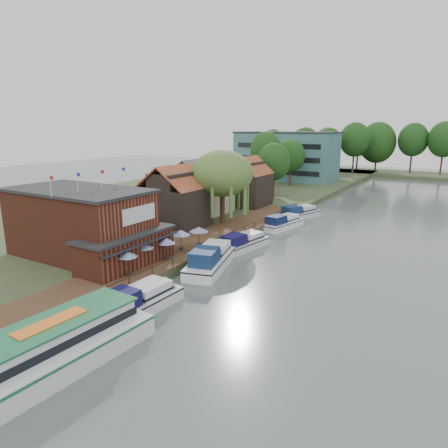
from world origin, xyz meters
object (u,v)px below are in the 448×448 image
Objects in this scene: willow at (222,188)px; cruiser_3 at (283,221)px; cottage_a at (175,197)px; cruiser_0 at (136,299)px; swan at (111,323)px; cruiser_1 at (211,256)px; cruiser_4 at (299,211)px; umbrella_1 at (144,254)px; cottage_c at (247,181)px; umbrella_4 at (199,237)px; tour_boat at (42,351)px; umbrella_0 at (127,264)px; umbrella_2 at (166,249)px; cruiser_2 at (243,241)px; cottage_b at (199,186)px; hotel_block at (286,156)px; pub at (93,225)px; umbrella_3 at (181,240)px.

willow reaches higher than cruiser_3.
willow is (4.50, 5.00, 0.96)m from cottage_a.
cruiser_0 reaches higher than swan.
cruiser_1 is 1.14× the size of cruiser_4.
cruiser_4 is at bearing 83.23° from umbrella_1.
cottage_c is 26.52m from umbrella_4.
cruiser_1 is at bearing 97.36° from tour_boat.
umbrella_2 is (0.25, 5.32, 0.00)m from umbrella_0.
cruiser_4 is at bearing 93.74° from cruiser_0.
cruiser_2 is at bearing 57.79° from umbrella_4.
cottage_b is 9.85m from cottage_c.
umbrella_1 is at bearing -76.89° from cruiser_4.
hotel_block is at bearing 102.20° from cottage_c.
umbrella_0 is (10.77, -27.18, -2.96)m from cottage_b.
willow is 27.40m from cruiser_0.
hotel_block reaches higher than pub.
tour_boat is (5.84, -21.32, -0.66)m from umbrella_3.
willow is 0.97× the size of cruiser_1.
umbrella_3 is at bearing 92.71° from umbrella_0.
cottage_a is at bearing -73.30° from cottage_b.
cruiser_1 is at bearing -74.04° from hotel_block.
cottage_a is 24.46m from cruiser_0.
hotel_block is at bearing 117.12° from cruiser_2.
pub is at bearing 142.57° from swan.
umbrella_0 is 16.15m from cruiser_2.
hotel_block is (-8.00, 71.00, 2.50)m from pub.
cottage_c reaches higher than umbrella_2.
umbrella_2 is 0.24× the size of cruiser_0.
umbrella_4 reaches higher than cruiser_3.
willow is 4.39× the size of umbrella_2.
willow reaches higher than cruiser_1.
cottage_b is (-3.00, 10.00, 0.00)m from cottage_a.
cruiser_3 is 7.41m from cruiser_4.
cottage_a is 6.80m from willow.
umbrella_1 is at bearing -98.30° from cruiser_2.
umbrella_4 is (11.27, -16.33, -2.96)m from cottage_b.
cottage_b is at bearing -113.96° from cottage_c.
cottage_a is 3.62× the size of umbrella_0.
swan is (15.00, -33.42, -5.03)m from cottage_b.
umbrella_4 is (7.27, 8.67, -2.36)m from pub.
cottage_c is 0.90× the size of cruiser_4.
cottage_c is 13.89m from cruiser_3.
umbrella_4 is 15.05m from cruiser_0.
umbrella_4 is at bearing 102.33° from swan.
umbrella_2 is 3.39m from umbrella_3.
cruiser_0 is at bearing -74.92° from umbrella_4.
pub is at bearing -100.46° from cruiser_3.
swan is (0.93, -41.58, -0.91)m from cruiser_4.
cottage_a is 3.62× the size of umbrella_1.
cruiser_2 is at bearing -38.67° from cottage_b.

